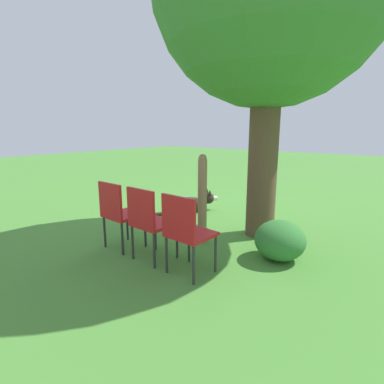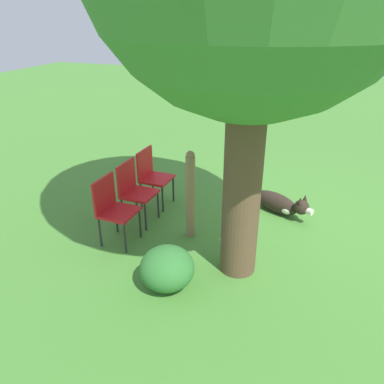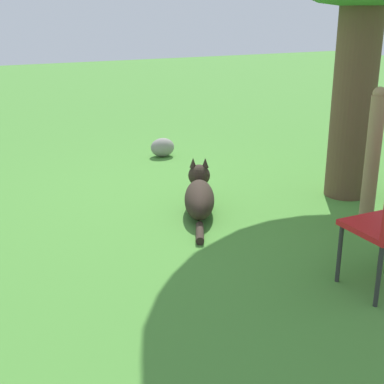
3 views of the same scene
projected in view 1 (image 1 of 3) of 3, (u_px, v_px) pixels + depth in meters
The scene contains 8 objects.
ground_plane at pixel (224, 215), 5.35m from camera, with size 30.00×30.00×0.00m, color #478433.
dog at pixel (191, 204), 5.50m from camera, with size 1.17×0.71×0.41m.
fence_post at pixel (202, 199), 3.99m from camera, with size 0.12×0.12×1.19m.
red_chair_0 at pixel (119, 211), 3.76m from camera, with size 0.44×0.46×0.87m.
red_chair_1 at pixel (149, 219), 3.41m from camera, with size 0.44×0.46×0.87m.
red_chair_2 at pixel (186, 229), 3.07m from camera, with size 0.44×0.46×0.87m.
garden_rock at pixel (264, 193), 6.66m from camera, with size 0.25×0.31×0.23m.
low_shrub at pixel (280, 240), 3.51m from camera, with size 0.59×0.59×0.47m.
Camera 1 is at (4.40, 2.73, 1.52)m, focal length 28.00 mm.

